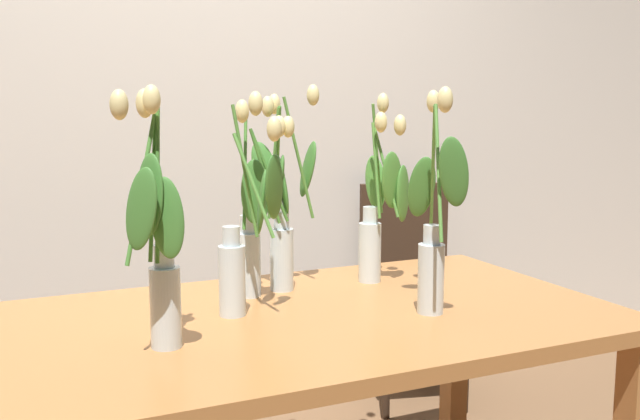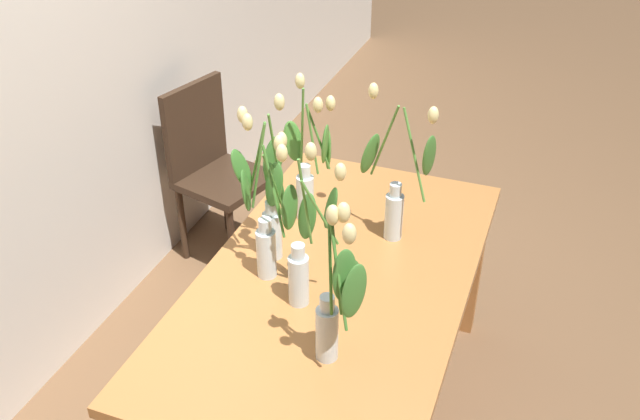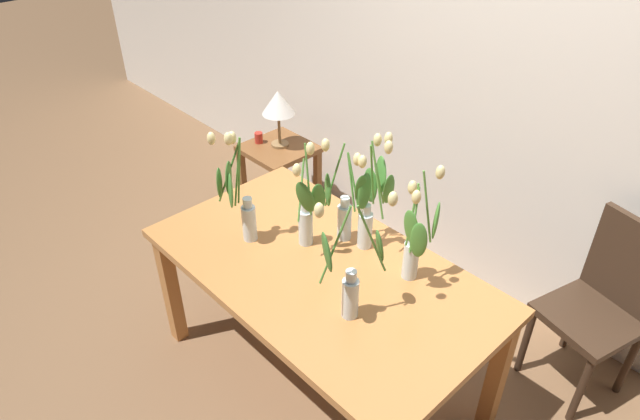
% 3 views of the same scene
% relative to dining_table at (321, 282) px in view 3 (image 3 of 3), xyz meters
% --- Properties ---
extents(ground_plane, '(18.00, 18.00, 0.00)m').
position_rel_dining_table_xyz_m(ground_plane, '(0.00, 0.00, -0.65)').
color(ground_plane, brown).
extents(room_wall_rear, '(9.00, 0.10, 2.70)m').
position_rel_dining_table_xyz_m(room_wall_rear, '(0.00, 1.27, 0.70)').
color(room_wall_rear, silver).
rests_on(room_wall_rear, ground).
extents(dining_table, '(1.60, 0.90, 0.74)m').
position_rel_dining_table_xyz_m(dining_table, '(0.00, 0.00, 0.00)').
color(dining_table, '#B7753D').
rests_on(dining_table, ground).
extents(tulip_vase_0, '(0.16, 0.30, 0.57)m').
position_rel_dining_table_xyz_m(tulip_vase_0, '(0.30, -0.12, 0.28)').
color(tulip_vase_0, silver).
rests_on(tulip_vase_0, dining_table).
extents(tulip_vase_1, '(0.15, 0.17, 0.57)m').
position_rel_dining_table_xyz_m(tulip_vase_1, '(-0.40, -0.13, 0.31)').
color(tulip_vase_1, silver).
rests_on(tulip_vase_1, dining_table).
extents(tulip_vase_2, '(0.14, 0.22, 0.57)m').
position_rel_dining_table_xyz_m(tulip_vase_2, '(0.33, 0.23, 0.29)').
color(tulip_vase_2, silver).
rests_on(tulip_vase_2, dining_table).
extents(tulip_vase_3, '(0.21, 0.17, 0.59)m').
position_rel_dining_table_xyz_m(tulip_vase_3, '(0.04, 0.28, 0.31)').
color(tulip_vase_3, silver).
rests_on(tulip_vase_3, dining_table).
extents(tulip_vase_4, '(0.17, 0.18, 0.56)m').
position_rel_dining_table_xyz_m(tulip_vase_4, '(-0.15, 0.05, 0.27)').
color(tulip_vase_4, silver).
rests_on(tulip_vase_4, dining_table).
extents(tulip_vase_5, '(0.19, 0.19, 0.54)m').
position_rel_dining_table_xyz_m(tulip_vase_5, '(-0.05, 0.21, 0.29)').
color(tulip_vase_5, silver).
rests_on(tulip_vase_5, dining_table).
extents(dining_chair, '(0.49, 0.49, 0.93)m').
position_rel_dining_table_xyz_m(dining_chair, '(0.91, 0.98, -0.12)').
color(dining_chair, '#382619').
rests_on(dining_chair, ground).
extents(side_table, '(0.44, 0.44, 0.55)m').
position_rel_dining_table_xyz_m(side_table, '(-1.28, 0.81, -0.22)').
color(side_table, brown).
rests_on(side_table, ground).
extents(table_lamp, '(0.22, 0.22, 0.40)m').
position_rel_dining_table_xyz_m(table_lamp, '(-1.29, 0.83, 0.21)').
color(table_lamp, olive).
rests_on(table_lamp, side_table).
extents(pillar_candle, '(0.06, 0.06, 0.07)m').
position_rel_dining_table_xyz_m(pillar_candle, '(-1.42, 0.75, -0.06)').
color(pillar_candle, '#B72D23').
rests_on(pillar_candle, side_table).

